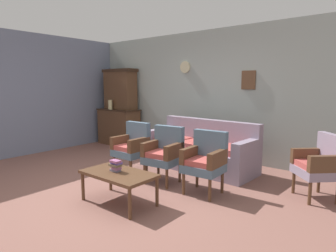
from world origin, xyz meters
The scene contains 13 objects.
ground_plane centered at (0.00, 0.00, 0.00)m, with size 7.68×7.68×0.00m, color #84564C.
wall_back_with_decor centered at (0.00, 2.63, 1.35)m, with size 6.40×0.09×2.70m.
wall_left_side centered at (-3.23, 0.00, 1.35)m, with size 0.06×5.20×2.70m, color slate.
side_cabinet centered at (-2.49, 2.25, 0.47)m, with size 1.16×0.55×0.93m.
cabinet_upper_hutch centered at (-2.49, 2.33, 1.45)m, with size 0.99×0.38×1.03m.
vase_on_cabinet centered at (-2.59, 2.06, 1.05)m, with size 0.11×0.11×0.24m, color #CBBF87.
floral_couch centered at (0.38, 1.74, 0.32)m, with size 2.14×0.92×0.90m.
armchair_row_middle centered at (-0.39, 0.71, 0.50)m, with size 0.52×0.49×0.90m.
armchair_near_cabinet centered at (0.36, 0.69, 0.50)m, with size 0.57×0.54×0.90m.
armchair_by_doorway centered at (1.11, 0.71, 0.50)m, with size 0.54×0.52×0.90m.
wingback_chair_by_fireplace centered at (2.44, 1.52, 0.50)m, with size 0.71×0.71×0.90m.
coffee_table centered at (0.42, -0.32, 0.38)m, with size 1.00×0.56×0.42m.
book_stack_on_table centered at (0.37, -0.32, 0.50)m, with size 0.16×0.12×0.16m.
Camera 1 is at (3.24, -2.76, 1.56)m, focal length 30.87 mm.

